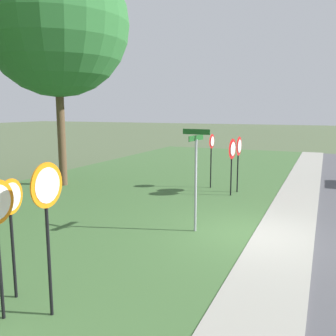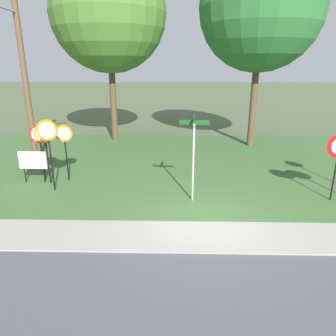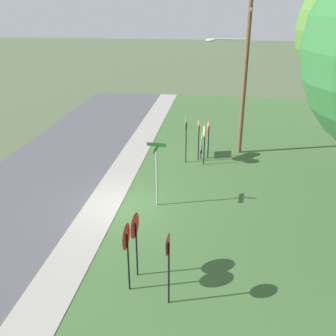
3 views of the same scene
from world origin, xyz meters
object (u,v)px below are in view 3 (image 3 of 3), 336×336
object	(u,v)px
yield_sign_near_right	(168,254)
utility_pole	(243,70)
yield_sign_far_left	(135,231)
stop_sign_near_right	(208,131)
stop_sign_near_left	(198,131)
yield_sign_near_left	(126,242)
stop_sign_far_center	(204,137)
stop_sign_far_left	(186,129)
notice_board	(202,142)
street_name_post	(157,169)

from	to	relation	value
yield_sign_near_right	utility_pole	bearing A→B (deg)	172.49
yield_sign_far_left	stop_sign_near_right	bearing A→B (deg)	176.36
utility_pole	yield_sign_far_left	bearing A→B (deg)	-16.83
stop_sign_near_left	yield_sign_far_left	bearing A→B (deg)	-12.58
stop_sign_near_left	yield_sign_near_left	world-z (taller)	stop_sign_near_left
stop_sign_far_center	yield_sign_far_left	bearing A→B (deg)	-20.54
stop_sign_far_center	utility_pole	size ratio (longest dim) A/B	0.25
stop_sign_near_right	stop_sign_far_left	xyz separation A→B (m)	(0.85, -1.21, 0.31)
yield_sign_near_right	stop_sign_near_left	bearing A→B (deg)	-177.81
stop_sign_near_right	utility_pole	bearing A→B (deg)	117.09
stop_sign_far_center	notice_board	world-z (taller)	stop_sign_far_center
stop_sign_near_right	utility_pole	size ratio (longest dim) A/B	0.25
stop_sign_near_left	yield_sign_near_right	distance (m)	11.40
yield_sign_near_left	stop_sign_far_center	bearing A→B (deg)	172.89
stop_sign_near_left	yield_sign_near_right	world-z (taller)	yield_sign_near_right
yield_sign_near_left	yield_sign_near_right	world-z (taller)	yield_sign_near_right
stop_sign_near_right	stop_sign_far_left	distance (m)	1.51
street_name_post	notice_board	world-z (taller)	street_name_post
street_name_post	utility_pole	size ratio (longest dim) A/B	0.33
stop_sign_far_left	stop_sign_near_right	bearing A→B (deg)	123.04
yield_sign_near_left	notice_board	bearing A→B (deg)	174.82
yield_sign_far_left	utility_pole	size ratio (longest dim) A/B	0.26
stop_sign_near_left	utility_pole	world-z (taller)	utility_pole
stop_sign_far_center	street_name_post	bearing A→B (deg)	-30.73
stop_sign_far_left	yield_sign_far_left	bearing A→B (deg)	-6.19
street_name_post	stop_sign_near_left	bearing A→B (deg)	170.13
stop_sign_far_center	yield_sign_near_left	bearing A→B (deg)	-20.45
street_name_post	yield_sign_near_left	bearing A→B (deg)	4.76
yield_sign_far_left	stop_sign_far_center	bearing A→B (deg)	176.36
yield_sign_far_left	utility_pole	xyz separation A→B (m)	(-11.85, 3.59, 3.11)
yield_sign_near_left	stop_sign_far_left	bearing A→B (deg)	178.52
stop_sign_near_right	utility_pole	xyz separation A→B (m)	(-1.12, 1.70, 3.22)
stop_sign_near_left	yield_sign_far_left	size ratio (longest dim) A/B	1.02
yield_sign_far_left	notice_board	xyz separation A→B (m)	(-10.96, 1.52, -0.90)
stop_sign_far_center	stop_sign_near_left	bearing A→B (deg)	-160.61
yield_sign_near_left	utility_pole	size ratio (longest dim) A/B	0.26
stop_sign_near_right	stop_sign_far_center	size ratio (longest dim) A/B	0.99
utility_pole	yield_sign_near_right	bearing A→B (deg)	-10.43
yield_sign_near_right	street_name_post	size ratio (longest dim) A/B	0.82
yield_sign_far_left	street_name_post	world-z (taller)	street_name_post
stop_sign_far_left	utility_pole	distance (m)	4.56
stop_sign_near_right	stop_sign_far_center	xyz separation A→B (m)	(1.05, -0.18, 0.00)
stop_sign_near_left	stop_sign_far_center	world-z (taller)	stop_sign_near_left
street_name_post	utility_pole	bearing A→B (deg)	157.30
stop_sign_far_center	notice_board	bearing A→B (deg)	177.43
stop_sign_far_left	yield_sign_near_right	xyz separation A→B (m)	(10.99, 0.52, -0.14)
yield_sign_near_right	notice_board	size ratio (longest dim) A/B	1.93
stop_sign_near_left	utility_pole	size ratio (longest dim) A/B	0.26
notice_board	street_name_post	bearing A→B (deg)	-13.80
utility_pole	notice_board	xyz separation A→B (m)	(0.89, -2.07, -4.01)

